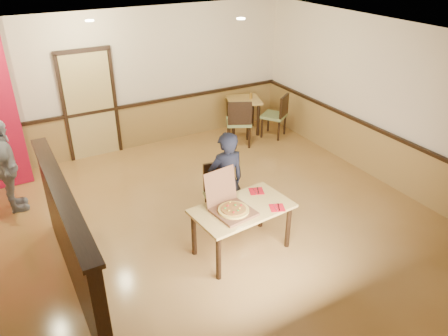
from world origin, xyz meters
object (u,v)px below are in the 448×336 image
(passerby, at_px, (6,167))
(main_table, at_px, (242,214))
(side_table, at_px, (244,107))
(condiment, at_px, (251,96))
(side_chair_left, at_px, (239,121))
(diner, at_px, (226,182))
(pizza_box, at_px, (231,207))
(diner_chair, at_px, (221,192))
(side_chair_right, at_px, (277,114))

(passerby, bearing_deg, main_table, -134.63)
(side_table, distance_m, condiment, 0.29)
(side_chair_left, relative_size, side_table, 1.12)
(side_chair_left, relative_size, passerby, 0.66)
(diner, height_order, pizza_box, diner)
(main_table, bearing_deg, side_chair_left, 54.25)
(passerby, height_order, pizza_box, passerby)
(diner, bearing_deg, side_chair_left, -123.50)
(pizza_box, bearing_deg, passerby, 124.63)
(condiment, bearing_deg, main_table, -123.72)
(side_chair_left, xyz_separation_m, side_table, (0.48, 0.62, 0.03))
(side_chair_left, xyz_separation_m, condiment, (0.62, 0.54, 0.28))
(side_table, height_order, passerby, passerby)
(diner_chair, bearing_deg, main_table, -88.97)
(side_table, bearing_deg, main_table, -121.65)
(main_table, relative_size, side_chair_left, 1.38)
(main_table, height_order, pizza_box, pizza_box)
(passerby, relative_size, condiment, 11.00)
(main_table, distance_m, side_chair_left, 3.53)
(main_table, bearing_deg, diner_chair, 77.37)
(condiment, bearing_deg, diner, -127.68)
(pizza_box, bearing_deg, main_table, -3.44)
(passerby, relative_size, pizza_box, 2.43)
(passerby, bearing_deg, side_chair_left, -84.80)
(side_chair_right, distance_m, side_table, 0.78)
(side_table, bearing_deg, side_chair_left, -128.04)
(side_chair_left, bearing_deg, side_table, -101.71)
(side_chair_left, height_order, passerby, passerby)
(side_chair_right, bearing_deg, diner_chair, 6.36)
(main_table, bearing_deg, pizza_box, 178.89)
(diner_chair, bearing_deg, side_chair_left, 61.84)
(side_table, xyz_separation_m, condiment, (0.14, -0.07, 0.25))
(diner_chair, height_order, side_table, diner_chair)
(diner, bearing_deg, diner_chair, -89.87)
(main_table, bearing_deg, side_table, 52.83)
(side_chair_left, height_order, diner, diner)
(side_chair_left, distance_m, pizza_box, 3.64)
(side_chair_left, distance_m, diner, 2.98)
(side_table, xyz_separation_m, passerby, (-4.93, -0.97, 0.19))
(side_chair_right, height_order, diner, diner)
(side_chair_right, bearing_deg, passerby, -30.75)
(pizza_box, bearing_deg, side_table, 48.58)
(diner_chair, bearing_deg, pizza_box, -101.54)
(diner, xyz_separation_m, condiment, (2.31, 2.99, 0.05))
(side_chair_left, distance_m, side_table, 0.79)
(side_table, bearing_deg, side_chair_right, -51.15)
(condiment, bearing_deg, passerby, -170.01)
(side_chair_right, relative_size, condiment, 6.82)
(main_table, xyz_separation_m, condiment, (2.40, 3.59, 0.23))
(passerby, height_order, condiment, passerby)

